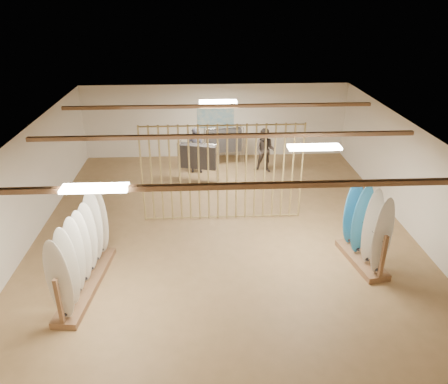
{
  "coord_description": "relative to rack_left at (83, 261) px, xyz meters",
  "views": [
    {
      "loc": [
        -0.56,
        -10.26,
        6.01
      ],
      "look_at": [
        0.0,
        0.0,
        1.2
      ],
      "focal_mm": 35.0,
      "sensor_mm": 36.0,
      "label": 1
    }
  ],
  "objects": [
    {
      "name": "floor",
      "position": [
        3.17,
        2.22,
        -0.66
      ],
      "size": [
        12.0,
        12.0,
        0.0
      ],
      "primitive_type": "plane",
      "color": "#9C774B",
      "rests_on": "ground"
    },
    {
      "name": "ceiling",
      "position": [
        3.17,
        2.22,
        2.14
      ],
      "size": [
        12.0,
        12.0,
        0.0
      ],
      "primitive_type": "plane",
      "rotation": [
        3.14,
        0.0,
        0.0
      ],
      "color": "#999590",
      "rests_on": "ground"
    },
    {
      "name": "wall_back",
      "position": [
        3.17,
        8.22,
        0.74
      ],
      "size": [
        12.0,
        0.0,
        12.0
      ],
      "primitive_type": "plane",
      "rotation": [
        1.57,
        0.0,
        0.0
      ],
      "color": "white",
      "rests_on": "ground"
    },
    {
      "name": "wall_front",
      "position": [
        3.17,
        -3.78,
        0.74
      ],
      "size": [
        12.0,
        0.0,
        12.0
      ],
      "primitive_type": "plane",
      "rotation": [
        -1.57,
        0.0,
        0.0
      ],
      "color": "white",
      "rests_on": "ground"
    },
    {
      "name": "wall_left",
      "position": [
        -1.83,
        2.22,
        0.74
      ],
      "size": [
        0.0,
        12.0,
        12.0
      ],
      "primitive_type": "plane",
      "rotation": [
        1.57,
        0.0,
        1.57
      ],
      "color": "white",
      "rests_on": "ground"
    },
    {
      "name": "wall_right",
      "position": [
        8.17,
        2.22,
        0.74
      ],
      "size": [
        0.0,
        12.0,
        12.0
      ],
      "primitive_type": "plane",
      "rotation": [
        1.57,
        0.0,
        -1.57
      ],
      "color": "white",
      "rests_on": "ground"
    },
    {
      "name": "ceiling_slats",
      "position": [
        3.17,
        2.22,
        2.06
      ],
      "size": [
        9.5,
        6.12,
        0.1
      ],
      "primitive_type": "cube",
      "color": "brown",
      "rests_on": "ground"
    },
    {
      "name": "light_panels",
      "position": [
        3.17,
        2.22,
        2.08
      ],
      "size": [
        1.2,
        0.35,
        0.06
      ],
      "primitive_type": "cube",
      "color": "white",
      "rests_on": "ground"
    },
    {
      "name": "bamboo_partition",
      "position": [
        3.17,
        3.02,
        0.74
      ],
      "size": [
        4.45,
        0.05,
        2.78
      ],
      "color": "#A48B50",
      "rests_on": "ground"
    },
    {
      "name": "poster",
      "position": [
        3.17,
        8.2,
        0.94
      ],
      "size": [
        1.4,
        0.03,
        0.9
      ],
      "primitive_type": "cube",
      "color": "teal",
      "rests_on": "ground"
    },
    {
      "name": "rack_left",
      "position": [
        0.0,
        0.0,
        0.0
      ],
      "size": [
        0.82,
        2.8,
        1.93
      ],
      "rotation": [
        0.0,
        0.0,
        -0.11
      ],
      "color": "brown",
      "rests_on": "floor"
    },
    {
      "name": "rack_right",
      "position": [
        6.4,
        0.61,
        0.01
      ],
      "size": [
        0.83,
        1.78,
        2.0
      ],
      "rotation": [
        0.0,
        0.0,
        0.17
      ],
      "color": "brown",
      "rests_on": "floor"
    },
    {
      "name": "clothing_rack_a",
      "position": [
        2.5,
        5.68,
        0.26
      ],
      "size": [
        1.28,
        0.65,
        1.41
      ],
      "rotation": [
        0.0,
        0.0,
        -0.28
      ],
      "color": "silver",
      "rests_on": "floor"
    },
    {
      "name": "clothing_rack_b",
      "position": [
        3.43,
        7.22,
        0.29
      ],
      "size": [
        1.36,
        0.53,
        1.47
      ],
      "rotation": [
        0.0,
        0.0,
        0.15
      ],
      "color": "silver",
      "rests_on": "floor"
    },
    {
      "name": "shopper_a",
      "position": [
        2.41,
        6.53,
        0.28
      ],
      "size": [
        0.72,
        0.52,
        1.89
      ],
      "primitive_type": "imported",
      "rotation": [
        0.0,
        0.0,
        3.06
      ],
      "color": "#2D2B34",
      "rests_on": "floor"
    },
    {
      "name": "shopper_b",
      "position": [
        4.86,
        6.47,
        0.24
      ],
      "size": [
        1.03,
        0.9,
        1.8
      ],
      "primitive_type": "imported",
      "rotation": [
        0.0,
        0.0,
        -0.29
      ],
      "color": "#3F3530",
      "rests_on": "floor"
    }
  ]
}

